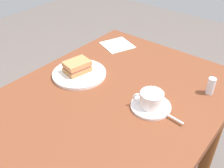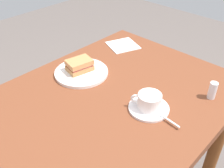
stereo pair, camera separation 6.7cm
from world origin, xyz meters
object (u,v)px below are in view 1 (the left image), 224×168
object	(u,v)px
sandwich_plate	(79,74)
coffee_cup	(151,99)
spoon	(168,115)
salt_shaker	(211,86)
sandwich_front	(77,66)
napkin	(117,45)
dining_table	(111,119)
coffee_saucer	(151,106)

from	to	relation	value
sandwich_plate	coffee_cup	xyz separation A→B (m)	(0.01, -0.38, 0.03)
spoon	salt_shaker	xyz separation A→B (m)	(0.24, -0.06, 0.02)
sandwich_front	napkin	world-z (taller)	sandwich_front
salt_shaker	sandwich_plate	bearing A→B (deg)	115.14
dining_table	salt_shaker	xyz separation A→B (m)	(0.28, -0.30, 0.16)
coffee_cup	dining_table	bearing A→B (deg)	106.67
sandwich_front	salt_shaker	xyz separation A→B (m)	(0.24, -0.53, -0.00)
spoon	sandwich_front	bearing A→B (deg)	90.18
coffee_saucer	coffee_cup	bearing A→B (deg)	119.69
sandwich_front	sandwich_plate	bearing A→B (deg)	-98.75
coffee_cup	salt_shaker	world-z (taller)	salt_shaker
coffee_cup	salt_shaker	distance (m)	0.27
spoon	napkin	bearing A→B (deg)	55.94
napkin	salt_shaker	world-z (taller)	salt_shaker
dining_table	coffee_saucer	bearing A→B (deg)	-73.21
sandwich_front	coffee_cup	xyz separation A→B (m)	(0.01, -0.39, 0.00)
sandwich_front	coffee_saucer	world-z (taller)	sandwich_front
coffee_cup	salt_shaker	xyz separation A→B (m)	(0.23, -0.14, -0.01)
dining_table	salt_shaker	world-z (taller)	salt_shaker
coffee_cup	spoon	distance (m)	0.09
sandwich_plate	napkin	distance (m)	0.35
sandwich_plate	napkin	xyz separation A→B (m)	(0.34, 0.05, -0.01)
spoon	napkin	xyz separation A→B (m)	(0.34, 0.50, -0.01)
sandwich_plate	coffee_saucer	world-z (taller)	sandwich_plate
coffee_saucer	coffee_cup	xyz separation A→B (m)	(-0.00, 0.00, 0.04)
spoon	sandwich_plate	bearing A→B (deg)	90.41
coffee_cup	spoon	bearing A→B (deg)	-95.54
sandwich_plate	napkin	world-z (taller)	sandwich_plate
coffee_saucer	coffee_cup	world-z (taller)	coffee_cup
sandwich_front	salt_shaker	size ratio (longest dim) A/B	1.72
dining_table	coffee_saucer	world-z (taller)	coffee_saucer
dining_table	sandwich_plate	bearing A→B (deg)	80.61
salt_shaker	napkin	bearing A→B (deg)	79.85
sandwich_plate	sandwich_front	world-z (taller)	sandwich_front
coffee_cup	sandwich_plate	bearing A→B (deg)	91.70
salt_shaker	dining_table	bearing A→B (deg)	132.94
sandwich_front	coffee_saucer	size ratio (longest dim) A/B	0.80
coffee_cup	spoon	xyz separation A→B (m)	(-0.01, -0.08, -0.03)
spoon	dining_table	bearing A→B (deg)	99.36
coffee_cup	spoon	world-z (taller)	coffee_cup
dining_table	coffee_cup	xyz separation A→B (m)	(0.05, -0.16, 0.16)
coffee_saucer	sandwich_plate	bearing A→B (deg)	91.81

